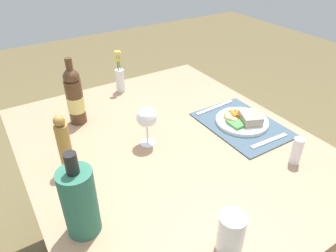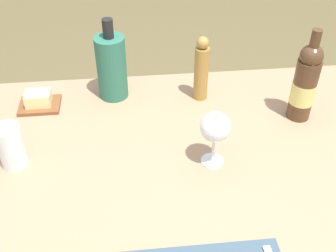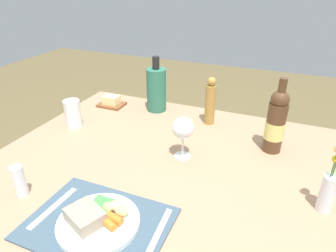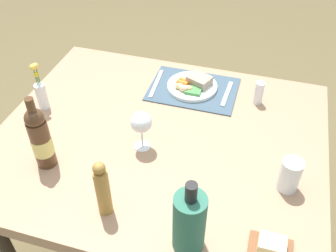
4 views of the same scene
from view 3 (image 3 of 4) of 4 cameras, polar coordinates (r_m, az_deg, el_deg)
The scene contains 13 objects.
dining_table at distance 1.14m, azimuth -0.65°, elevation -9.85°, with size 1.28×1.08×0.76m.
placemat at distance 0.90m, azimuth -13.21°, elevation -17.67°, with size 0.39×0.28×0.01m, color #3D5262.
dinner_plate at distance 0.88m, azimuth -13.30°, elevation -16.96°, with size 0.23×0.23×0.05m.
fork at distance 0.97m, azimuth -21.05°, elevation -14.36°, with size 0.02×0.19×0.01m, color silver.
knife at distance 0.83m, azimuth -2.30°, elevation -20.62°, with size 0.02×0.22×0.01m, color silver.
pepper_mill at distance 1.36m, azimuth 8.08°, elevation 4.60°, with size 0.05×0.05×0.22m.
cooler_bottle at distance 1.48m, azimuth -2.24°, elevation 7.05°, with size 0.10×0.10×0.27m.
salt_shaker at distance 1.04m, azimuth -26.50°, elevation -9.44°, with size 0.04×0.04×0.11m, color white.
wine_glass at distance 1.08m, azimuth 2.90°, elevation -0.54°, with size 0.08×0.08×0.16m.
wine_bottle at distance 1.19m, azimuth 19.93°, elevation 0.72°, with size 0.07×0.07×0.30m.
water_tumbler at distance 1.40m, azimuth -17.68°, elevation 1.99°, with size 0.07×0.07×0.12m.
butter_dish at distance 1.59m, azimuth -10.77°, elevation 4.56°, with size 0.13×0.10×0.05m.
flower_vase at distance 0.98m, azimuth 28.40°, elevation -10.33°, with size 0.04×0.04×0.22m.
Camera 3 is at (0.36, -0.83, 1.39)m, focal length 31.89 mm.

